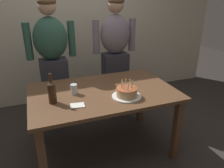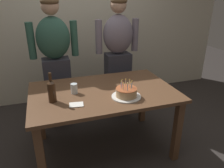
% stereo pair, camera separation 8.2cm
% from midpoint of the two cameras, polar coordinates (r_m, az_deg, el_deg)
% --- Properties ---
extents(ground_plane, '(10.00, 10.00, 0.00)m').
position_cam_midpoint_polar(ground_plane, '(2.65, -1.17, -16.44)').
color(ground_plane, '#332D2B').
extents(back_wall, '(5.20, 0.10, 2.60)m').
position_cam_midpoint_polar(back_wall, '(3.59, -8.92, 16.45)').
color(back_wall, beige).
rests_on(back_wall, ground_plane).
extents(dining_table, '(1.50, 0.96, 0.74)m').
position_cam_midpoint_polar(dining_table, '(2.30, -1.30, -3.93)').
color(dining_table, brown).
rests_on(dining_table, ground_plane).
extents(birthday_cake, '(0.29, 0.29, 0.17)m').
position_cam_midpoint_polar(birthday_cake, '(2.11, 4.93, -2.41)').
color(birthday_cake, white).
rests_on(birthday_cake, dining_table).
extents(water_glass_near, '(0.07, 0.07, 0.10)m').
position_cam_midpoint_polar(water_glass_near, '(2.20, -8.93, -1.22)').
color(water_glass_near, silver).
rests_on(water_glass_near, dining_table).
extents(wine_bottle, '(0.07, 0.07, 0.29)m').
position_cam_midpoint_polar(wine_bottle, '(2.05, -14.60, -1.70)').
color(wine_bottle, '#382314').
rests_on(wine_bottle, dining_table).
extents(napkin_stack, '(0.14, 0.11, 0.01)m').
position_cam_midpoint_polar(napkin_stack, '(1.99, -8.24, -5.48)').
color(napkin_stack, white).
rests_on(napkin_stack, dining_table).
extents(person_man_bearded, '(0.61, 0.27, 1.66)m').
position_cam_midpoint_polar(person_man_bearded, '(2.84, -13.88, 5.64)').
color(person_man_bearded, '#33333D').
rests_on(person_man_bearded, ground_plane).
extents(person_woman_cardigan, '(0.61, 0.27, 1.66)m').
position_cam_midpoint_polar(person_woman_cardigan, '(3.01, 2.35, 7.26)').
color(person_woman_cardigan, '#33333D').
rests_on(person_woman_cardigan, ground_plane).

